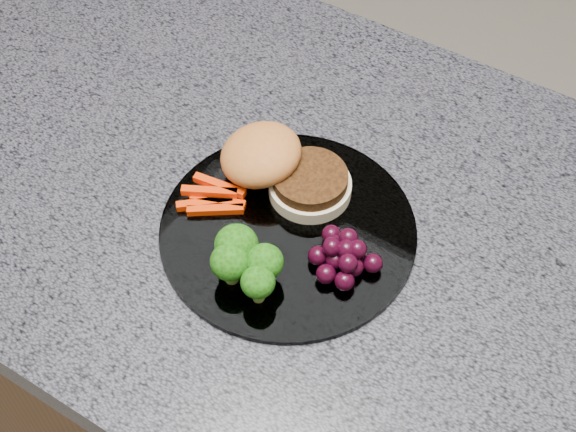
% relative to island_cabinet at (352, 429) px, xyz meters
% --- Properties ---
extents(island_cabinet, '(1.20, 0.60, 0.86)m').
position_rel_island_cabinet_xyz_m(island_cabinet, '(0.00, 0.00, 0.00)').
color(island_cabinet, '#54331C').
rests_on(island_cabinet, ground).
extents(countertop, '(1.20, 0.60, 0.04)m').
position_rel_island_cabinet_xyz_m(countertop, '(0.00, 0.00, 0.45)').
color(countertop, '#4E4D57').
rests_on(countertop, island_cabinet).
extents(plate, '(0.26, 0.26, 0.01)m').
position_rel_island_cabinet_xyz_m(plate, '(-0.09, -0.04, 0.47)').
color(plate, white).
rests_on(plate, countertop).
extents(burger, '(0.17, 0.12, 0.05)m').
position_rel_island_cabinet_xyz_m(burger, '(-0.13, 0.01, 0.50)').
color(burger, beige).
rests_on(burger, plate).
extents(carrot_sticks, '(0.07, 0.06, 0.02)m').
position_rel_island_cabinet_xyz_m(carrot_sticks, '(-0.17, -0.05, 0.48)').
color(carrot_sticks, red).
rests_on(carrot_sticks, plate).
extents(broccoli, '(0.08, 0.06, 0.05)m').
position_rel_island_cabinet_xyz_m(broccoli, '(-0.09, -0.11, 0.50)').
color(broccoli, olive).
rests_on(broccoli, plate).
extents(grape_bunch, '(0.07, 0.06, 0.03)m').
position_rel_island_cabinet_xyz_m(grape_bunch, '(-0.02, -0.05, 0.49)').
color(grape_bunch, black).
rests_on(grape_bunch, plate).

